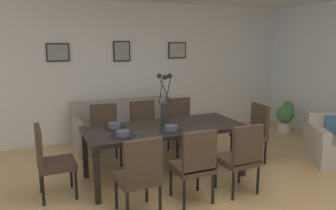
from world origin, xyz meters
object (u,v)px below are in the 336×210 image
at_px(bowl_near_left, 123,133).
at_px(bowl_near_right, 114,125).
at_px(dining_table, 165,131).
at_px(bowl_far_left, 171,127).
at_px(dining_chair_near_left, 140,173).
at_px(framed_picture_center, 122,51).
at_px(dining_chair_near_right, 105,131).
at_px(framed_picture_left, 58,52).
at_px(dining_chair_far_right, 145,126).
at_px(dining_chair_head_west, 50,158).
at_px(dining_chair_mid_right, 181,122).
at_px(dining_chair_mid_left, 241,155).
at_px(dining_chair_head_east, 253,130).
at_px(dining_chair_far_left, 195,162).
at_px(framed_picture_right, 177,50).
at_px(centerpiece_vase, 165,106).
at_px(sofa, 127,130).

bearing_deg(bowl_near_left, bowl_near_right, 90.00).
xyz_separation_m(dining_table, bowl_far_left, (0.00, -0.21, 0.11)).
xyz_separation_m(dining_chair_near_left, framed_picture_center, (0.66, 2.99, 1.18)).
xyz_separation_m(dining_table, dining_chair_near_right, (-0.64, 0.89, -0.16)).
bearing_deg(framed_picture_left, bowl_far_left, -63.43).
xyz_separation_m(dining_chair_far_right, dining_chair_head_west, (-1.56, -0.93, 0.00)).
height_order(dining_chair_near_right, bowl_near_left, dining_chair_near_right).
bearing_deg(bowl_far_left, framed_picture_center, 90.00).
distance_m(dining_chair_far_right, dining_chair_mid_right, 0.66).
bearing_deg(dining_chair_mid_left, dining_chair_head_west, 159.11).
height_order(dining_chair_head_east, framed_picture_left, framed_picture_left).
bearing_deg(bowl_near_right, bowl_near_left, -90.00).
height_order(dining_chair_near_right, dining_chair_mid_right, same).
bearing_deg(bowl_near_right, bowl_far_left, -32.70).
bearing_deg(dining_chair_far_left, dining_chair_far_right, 90.11).
bearing_deg(framed_picture_right, dining_chair_near_right, -146.02).
bearing_deg(centerpiece_vase, dining_table, -124.65).
height_order(bowl_far_left, sofa, bowl_far_left).
distance_m(dining_table, framed_picture_left, 2.61).
height_order(dining_chair_far_left, centerpiece_vase, centerpiece_vase).
xyz_separation_m(dining_chair_far_right, dining_chair_head_east, (1.49, -0.90, 0.00)).
relative_size(dining_chair_mid_right, centerpiece_vase, 1.25).
xyz_separation_m(dining_table, dining_chair_mid_right, (0.68, 0.90, -0.16)).
distance_m(dining_chair_far_left, bowl_far_left, 0.69).
bearing_deg(dining_chair_far_right, bowl_near_right, -134.67).
distance_m(bowl_near_left, framed_picture_right, 3.08).
bearing_deg(framed_picture_left, dining_chair_far_right, -45.36).
relative_size(dining_table, sofa, 1.15).
distance_m(centerpiece_vase, bowl_near_left, 0.74).
relative_size(dining_chair_near_left, sofa, 0.48).
relative_size(dining_chair_far_right, dining_chair_head_west, 1.00).
bearing_deg(dining_chair_head_east, dining_chair_mid_left, -134.05).
xyz_separation_m(dining_chair_far_left, framed_picture_center, (-0.03, 2.95, 1.18)).
height_order(bowl_near_left, sofa, bowl_near_left).
bearing_deg(dining_chair_near_right, dining_chair_far_left, -68.97).
relative_size(framed_picture_left, framed_picture_right, 1.01).
bearing_deg(sofa, dining_chair_head_west, -131.52).
distance_m(dining_chair_head_west, sofa, 2.22).
height_order(dining_chair_head_west, sofa, dining_chair_head_west).
distance_m(centerpiece_vase, bowl_far_left, 0.32).
relative_size(dining_chair_mid_right, framed_picture_right, 2.34).
relative_size(centerpiece_vase, framed_picture_left, 1.86).
xyz_separation_m(dining_chair_far_right, centerpiece_vase, (-0.02, -0.90, 0.51)).
height_order(dining_chair_mid_right, bowl_far_left, dining_chair_mid_right).
relative_size(dining_chair_far_right, dining_chair_mid_right, 1.00).
distance_m(dining_chair_mid_left, centerpiece_vase, 1.21).
distance_m(dining_table, dining_chair_near_left, 1.12).
xyz_separation_m(dining_chair_mid_right, framed_picture_left, (-1.84, 1.20, 1.18)).
bearing_deg(dining_chair_mid_left, bowl_near_right, 140.98).
xyz_separation_m(dining_chair_mid_right, bowl_far_left, (-0.68, -1.11, 0.27)).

